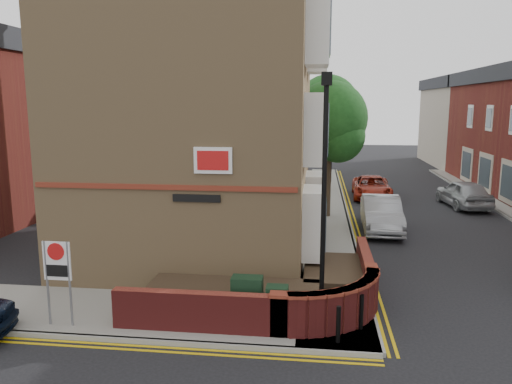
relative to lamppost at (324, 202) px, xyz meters
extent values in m
plane|color=black|center=(-1.60, -1.20, -3.34)|extent=(120.00, 120.00, 0.00)
cube|color=gray|center=(-5.10, 0.30, -3.28)|extent=(13.00, 3.00, 0.12)
cube|color=gray|center=(0.40, 14.80, -3.28)|extent=(2.00, 32.00, 0.12)
cube|color=gray|center=(-5.10, -1.20, -3.28)|extent=(13.00, 0.15, 0.12)
cube|color=gray|center=(1.40, 14.80, -3.28)|extent=(0.15, 32.00, 0.12)
cube|color=gold|center=(-5.10, -1.45, -3.34)|extent=(13.00, 0.28, 0.01)
cube|color=gold|center=(1.65, 14.80, -3.34)|extent=(0.28, 32.00, 0.01)
cube|color=tan|center=(-4.60, 6.80, 2.28)|extent=(8.00, 10.00, 11.00)
cube|color=maroon|center=(-4.60, 1.77, -0.02)|extent=(7.80, 0.06, 0.15)
cube|color=white|center=(-3.10, 1.76, 0.78)|extent=(1.10, 0.05, 0.75)
cube|color=black|center=(-3.60, 1.76, -0.32)|extent=(1.40, 0.04, 0.22)
cylinder|color=black|center=(0.00, 0.00, -0.22)|extent=(0.12, 0.12, 6.00)
cylinder|color=black|center=(0.00, 0.00, -2.82)|extent=(0.20, 0.20, 0.80)
cube|color=black|center=(0.00, 0.00, 2.93)|extent=(0.25, 0.50, 0.30)
cube|color=black|center=(-1.90, 0.10, -2.62)|extent=(0.80, 0.45, 1.20)
cube|color=black|center=(-1.10, -0.20, -2.67)|extent=(0.55, 0.40, 1.10)
cylinder|color=black|center=(0.40, -0.80, -2.77)|extent=(0.11, 0.11, 0.90)
cylinder|color=black|center=(1.00, 0.00, -2.77)|extent=(0.11, 0.11, 0.90)
cylinder|color=slate|center=(-6.90, -0.70, -2.12)|extent=(0.06, 0.06, 2.20)
cylinder|color=slate|center=(-6.30, -0.70, -2.12)|extent=(0.06, 0.06, 2.20)
cube|color=white|center=(-6.60, -0.70, -1.52)|extent=(0.72, 0.04, 1.00)
cylinder|color=red|center=(-6.60, -0.73, -1.27)|extent=(0.44, 0.02, 0.44)
cube|color=#BAAE99|center=(12.90, 36.80, 0.16)|extent=(5.00, 12.00, 7.00)
cube|color=#24252B|center=(12.90, 36.80, 4.16)|extent=(5.40, 12.40, 1.00)
cylinder|color=#382B1E|center=(0.40, 12.80, -0.95)|extent=(0.24, 0.24, 4.55)
sphere|color=#174617|center=(0.40, 12.80, 1.65)|extent=(3.64, 3.64, 3.64)
sphere|color=#174617|center=(0.80, 12.50, 0.81)|extent=(2.60, 2.60, 2.60)
sphere|color=#174617|center=(0.10, 13.20, 1.20)|extent=(2.86, 2.86, 2.86)
cylinder|color=#382B1E|center=(0.40, 20.80, -0.70)|extent=(0.24, 0.24, 5.04)
sphere|color=#174617|center=(0.40, 20.80, 2.18)|extent=(4.03, 4.03, 4.03)
sphere|color=#174617|center=(0.80, 20.50, 1.24)|extent=(2.88, 2.88, 2.88)
sphere|color=#174617|center=(0.10, 21.20, 1.67)|extent=(3.17, 3.17, 3.17)
cylinder|color=#382B1E|center=(0.40, 28.80, -0.84)|extent=(0.24, 0.24, 4.76)
sphere|color=#174617|center=(0.40, 28.80, 1.88)|extent=(3.81, 3.81, 3.81)
sphere|color=#174617|center=(0.80, 28.50, 0.99)|extent=(2.72, 2.72, 2.72)
sphere|color=#174617|center=(0.10, 29.20, 1.40)|extent=(2.99, 2.99, 2.99)
cylinder|color=black|center=(0.80, 23.80, -1.62)|extent=(0.10, 0.10, 3.20)
imported|color=black|center=(0.80, 23.80, 0.48)|extent=(0.20, 0.16, 1.00)
imported|color=gray|center=(2.75, 10.59, -2.57)|extent=(1.76, 4.73, 1.55)
imported|color=maroon|center=(3.14, 18.57, -2.68)|extent=(2.38, 4.88, 1.34)
imported|color=#9DA1A4|center=(7.93, 16.46, -2.57)|extent=(2.34, 4.72, 1.55)
camera|label=1|loc=(-0.17, -11.98, 2.37)|focal=35.00mm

